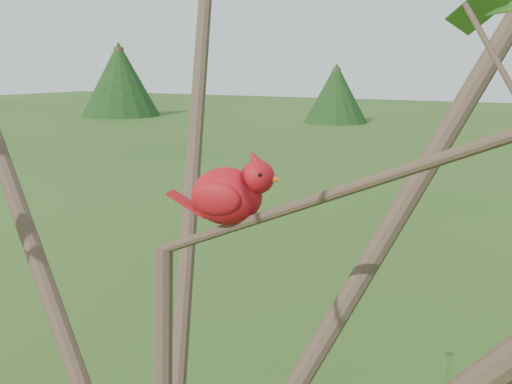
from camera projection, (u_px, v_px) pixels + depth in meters
crabapple_tree at (149, 167)px, 0.97m from camera, size 2.35×2.05×2.95m
cardinal at (231, 193)px, 1.04m from camera, size 0.20×0.11×0.14m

